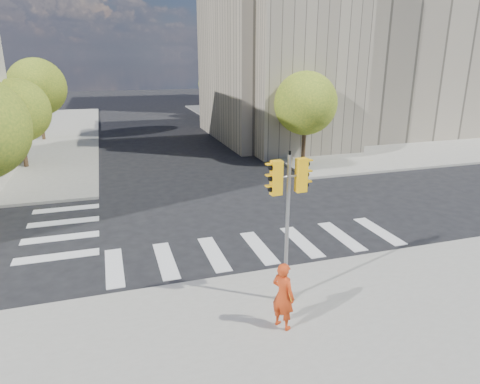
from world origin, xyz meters
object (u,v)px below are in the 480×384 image
(lamp_far, at_px, (234,81))
(photographer, at_px, (283,296))
(lamp_near, at_px, (288,91))
(traffic_signal, at_px, (287,241))

(lamp_far, xyz_separation_m, photographer, (-9.31, -35.13, -3.49))
(lamp_near, bearing_deg, traffic_signal, -113.64)
(lamp_far, xyz_separation_m, traffic_signal, (-8.73, -33.94, -2.51))
(lamp_far, relative_size, photographer, 4.32)
(traffic_signal, distance_m, photographer, 1.65)
(traffic_signal, bearing_deg, photographer, -120.10)
(traffic_signal, xyz_separation_m, photographer, (-0.58, -1.19, -0.98))
(lamp_near, xyz_separation_m, lamp_far, (0.00, 14.00, 0.00))
(lamp_near, relative_size, traffic_signal, 1.79)
(lamp_near, height_order, traffic_signal, lamp_near)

